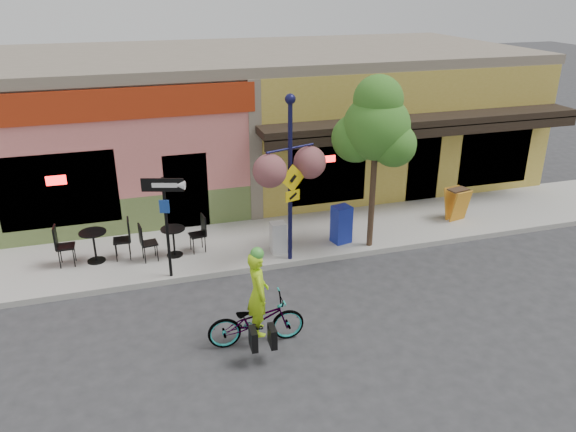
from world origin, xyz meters
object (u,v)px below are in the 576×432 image
(one_way_sign, at_px, (167,228))
(newspaper_box_grey, at_px, (278,237))
(bicycle, at_px, (256,321))
(cyclist_rider, at_px, (258,304))
(street_tree, at_px, (374,164))
(building, at_px, (255,116))
(newspaper_box_blue, at_px, (341,224))
(lamp_post, at_px, (290,181))

(one_way_sign, bearing_deg, newspaper_box_grey, 27.16)
(bicycle, xyz_separation_m, cyclist_rider, (0.05, 0.00, 0.36))
(street_tree, bearing_deg, building, 102.00)
(street_tree, bearing_deg, bicycle, -141.01)
(building, relative_size, cyclist_rider, 10.53)
(cyclist_rider, height_order, newspaper_box_grey, cyclist_rider)
(building, distance_m, one_way_sign, 7.88)
(building, distance_m, bicycle, 10.28)
(building, bearing_deg, newspaper_box_blue, -83.02)
(one_way_sign, xyz_separation_m, newspaper_box_grey, (2.79, 0.49, -0.83))
(building, height_order, lamp_post, building)
(newspaper_box_blue, height_order, newspaper_box_grey, newspaper_box_blue)
(cyclist_rider, bearing_deg, street_tree, -47.68)
(bicycle, distance_m, one_way_sign, 3.38)
(lamp_post, height_order, newspaper_box_grey, lamp_post)
(one_way_sign, height_order, newspaper_box_grey, one_way_sign)
(cyclist_rider, bearing_deg, lamp_post, -24.73)
(building, bearing_deg, street_tree, -78.00)
(newspaper_box_grey, bearing_deg, one_way_sign, -169.14)
(one_way_sign, relative_size, street_tree, 0.55)
(building, relative_size, newspaper_box_grey, 22.43)
(newspaper_box_blue, relative_size, street_tree, 0.23)
(building, xyz_separation_m, street_tree, (1.42, -6.69, 0.16))
(cyclist_rider, distance_m, newspaper_box_grey, 3.75)
(newspaper_box_blue, bearing_deg, bicycle, -144.33)
(newspaper_box_blue, bearing_deg, one_way_sign, 175.08)
(bicycle, bearing_deg, one_way_sign, 27.31)
(building, xyz_separation_m, newspaper_box_blue, (0.77, -6.28, -1.59))
(cyclist_rider, relative_size, newspaper_box_blue, 1.70)
(bicycle, height_order, one_way_sign, one_way_sign)
(building, distance_m, newspaper_box_blue, 6.52)
(one_way_sign, distance_m, newspaper_box_grey, 2.96)
(street_tree, bearing_deg, lamp_post, -176.55)
(lamp_post, distance_m, street_tree, 2.26)
(bicycle, xyz_separation_m, lamp_post, (1.63, 3.00, 1.73))
(cyclist_rider, xyz_separation_m, street_tree, (3.83, 3.14, 1.54))
(building, bearing_deg, newspaper_box_grey, -99.01)
(bicycle, bearing_deg, building, -11.08)
(bicycle, distance_m, lamp_post, 3.83)
(lamp_post, distance_m, newspaper_box_blue, 2.31)
(cyclist_rider, distance_m, lamp_post, 3.66)
(newspaper_box_grey, bearing_deg, cyclist_rider, -110.99)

